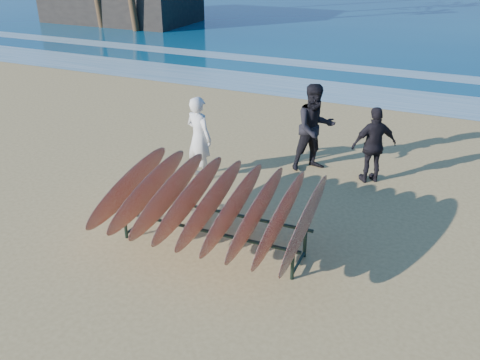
{
  "coord_description": "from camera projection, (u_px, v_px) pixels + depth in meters",
  "views": [
    {
      "loc": [
        3.16,
        -6.23,
        4.67
      ],
      "look_at": [
        0.0,
        0.8,
        0.95
      ],
      "focal_mm": 38.0,
      "sensor_mm": 36.0,
      "label": 1
    }
  ],
  "objects": [
    {
      "name": "person_dark_b",
      "position": [
        374.0,
        145.0,
        10.36
      ],
      "size": [
        1.0,
        0.85,
        1.61
      ],
      "primitive_type": "imported",
      "rotation": [
        0.0,
        0.0,
        3.74
      ],
      "color": "black",
      "rests_on": "ground"
    },
    {
      "name": "foam_near",
      "position": [
        356.0,
        94.0,
        16.52
      ],
      "size": [
        160.0,
        160.0,
        0.0
      ],
      "primitive_type": "plane",
      "color": "white",
      "rests_on": "ground"
    },
    {
      "name": "person_dark_a",
      "position": [
        315.0,
        128.0,
        10.86
      ],
      "size": [
        1.17,
        1.16,
        1.91
      ],
      "primitive_type": "imported",
      "rotation": [
        0.0,
        0.0,
        0.73
      ],
      "color": "black",
      "rests_on": "ground"
    },
    {
      "name": "foam_far",
      "position": [
        376.0,
        71.0,
        19.4
      ],
      "size": [
        160.0,
        160.0,
        0.0
      ],
      "primitive_type": "plane",
      "color": "white",
      "rests_on": "ground"
    },
    {
      "name": "ground",
      "position": [
        220.0,
        251.0,
        8.31
      ],
      "size": [
        120.0,
        120.0,
        0.0
      ],
      "primitive_type": "plane",
      "color": "tan",
      "rests_on": "ground"
    },
    {
      "name": "surfboard_rack",
      "position": [
        212.0,
        203.0,
        8.08
      ],
      "size": [
        3.21,
        2.56,
        1.3
      ],
      "rotation": [
        0.0,
        0.0,
        0.02
      ],
      "color": "#1B2B24",
      "rests_on": "ground"
    },
    {
      "name": "person_white",
      "position": [
        199.0,
        138.0,
        10.53
      ],
      "size": [
        0.74,
        0.6,
        1.76
      ],
      "primitive_type": "imported",
      "rotation": [
        0.0,
        0.0,
        2.82
      ],
      "color": "silver",
      "rests_on": "ground"
    }
  ]
}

